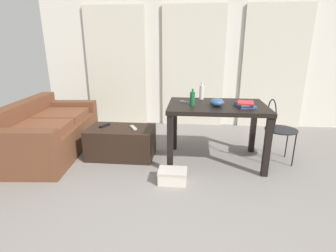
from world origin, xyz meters
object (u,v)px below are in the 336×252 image
bottle_near (202,92)px  scissors (185,101)px  book_stack (245,104)px  tv_remote_secondary (105,125)px  bowl (217,102)px  couch (46,133)px  bottle_far (192,98)px  coffee_table (121,142)px  wire_chair (276,124)px  shoebox (173,176)px  craft_table (217,113)px  tv_remote_primary (133,128)px

bottle_near → scissors: size_ratio=2.04×
book_stack → tv_remote_secondary: book_stack is taller
bowl → book_stack: bowl is taller
couch → bowl: 2.41m
bottle_far → tv_remote_secondary: (-1.19, 0.15, -0.43)m
coffee_table → wire_chair: wire_chair is taller
scissors → couch: bearing=-178.1°
bowl → shoebox: bowl is taller
bottle_near → tv_remote_secondary: bearing=-170.1°
craft_table → bottle_far: size_ratio=6.03×
couch → scissors: (1.96, 0.07, 0.48)m
wire_chair → tv_remote_secondary: size_ratio=4.64×
tv_remote_primary → craft_table: bearing=-31.1°
book_stack → tv_remote_primary: (-1.41, 0.12, -0.38)m
bottle_far → scissors: 0.24m
scissors → book_stack: bearing=-18.1°
craft_table → bottle_far: 0.37m
coffee_table → tv_remote_primary: 0.28m
bottle_far → wire_chair: bearing=7.5°
couch → craft_table: 2.39m
tv_remote_secondary → shoebox: 1.27m
bottle_far → bowl: bottle_far is taller
tv_remote_primary → coffee_table: bearing=150.2°
scissors → tv_remote_secondary: scissors is taller
tv_remote_primary → shoebox: 0.93m
tv_remote_primary → scissors: bearing=-20.5°
bottle_far → bowl: size_ratio=1.18×
tv_remote_primary → tv_remote_secondary: (-0.42, 0.06, 0.00)m
couch → coffee_table: bearing=-2.4°
couch → scissors: scissors is taller
coffee_table → book_stack: book_stack is taller
wire_chair → couch: bearing=-179.9°
couch → tv_remote_secondary: (0.86, 0.01, 0.13)m
wire_chair → book_stack: wire_chair is taller
craft_table → wire_chair: size_ratio=1.46×
craft_table → tv_remote_primary: (-1.09, 0.02, -0.24)m
book_stack → shoebox: 1.21m
tv_remote_secondary → shoebox: tv_remote_secondary is taller
bottle_far → shoebox: size_ratio=0.63×
couch → bottle_near: bearing=6.2°
bowl → book_stack: bearing=1.8°
scissors → tv_remote_primary: 0.78m
couch → bottle_far: (2.05, -0.14, 0.56)m
craft_table → tv_remote_secondary: size_ratio=6.77×
craft_table → scissors: 0.44m
tv_remote_secondary → shoebox: (1.00, -0.70, -0.35)m
tv_remote_secondary → book_stack: bearing=18.8°
scissors → tv_remote_primary: scissors is taller
coffee_table → bottle_near: bottle_near is taller
bowl → scissors: 0.46m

